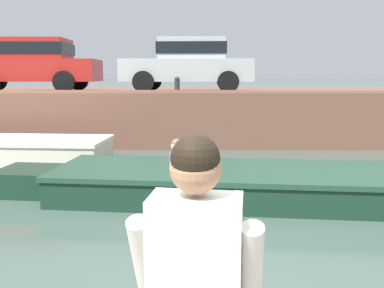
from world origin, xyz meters
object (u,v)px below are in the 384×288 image
Objects in this scene: motorboat_passing at (210,183)px; person_seated_right at (197,276)px; car_left_inner_silver at (189,63)px; mooring_bollard_mid at (177,84)px; car_leftmost_red at (29,63)px.

person_seated_right reaches higher than motorboat_passing.
mooring_bollard_mid is at bearing -106.14° from car_left_inner_silver.
motorboat_passing is 15.65× the size of mooring_bollard_mid.
car_leftmost_red is 1.10× the size of car_left_inner_silver.
car_leftmost_red is 9.50× the size of mooring_bollard_mid.
motorboat_passing is 1.65× the size of car_leftmost_red.
car_left_inner_silver is at bearing -0.05° from car_leftmost_red.
car_leftmost_red and car_left_inner_silver have the same top height.
car_leftmost_red reaches higher than person_seated_right.
car_leftmost_red is 12.32m from person_seated_right.
car_left_inner_silver reaches higher than motorboat_passing.
motorboat_passing is at bearing -48.56° from car_leftmost_red.
mooring_bollard_mid is 0.46× the size of person_seated_right.
car_left_inner_silver is 4.00× the size of person_seated_right.
motorboat_passing is 5.37m from person_seated_right.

